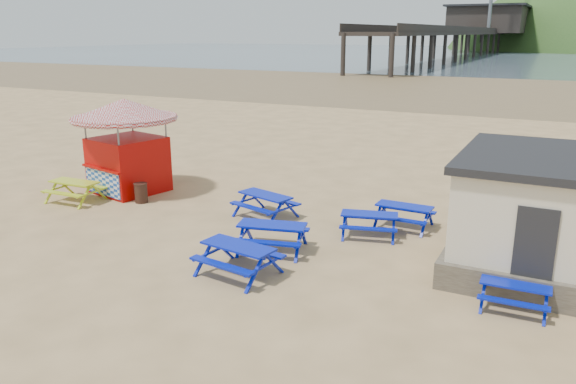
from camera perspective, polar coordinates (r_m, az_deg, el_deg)
The scene contains 13 objects.
ground at distance 18.62m, azimuth -5.17°, elevation -3.67°, with size 400.00×400.00×0.00m, color tan.
wet_sand at distance 70.75m, azimuth 19.32°, elevation 9.99°, with size 400.00×400.00×0.00m, color olive.
sea at distance 185.19m, azimuth 24.43°, elevation 12.61°, with size 400.00×400.00×0.00m, color #455662.
picnic_table_blue_a at distance 19.54m, azimuth -2.31°, elevation -1.39°, with size 2.32×2.05×0.82m.
picnic_table_blue_b at distance 18.89m, azimuth 11.68°, elevation -2.43°, with size 1.85×1.50×0.76m.
picnic_table_blue_c at distance 17.93m, azimuth 8.23°, elevation -3.29°, with size 2.08×1.84×0.74m.
picnic_table_blue_d at distance 15.00m, azimuth -5.07°, elevation -6.88°, with size 2.22×1.88×0.84m.
picnic_table_blue_e at distance 16.54m, azimuth -1.62°, elevation -4.63°, with size 2.31×2.03×0.83m.
picnic_table_blue_f at distance 14.25m, azimuth 22.01°, elevation -9.77°, with size 1.58×1.29×0.65m.
picnic_table_yellow at distance 22.80m, azimuth -20.82°, elevation 0.06°, with size 1.96×1.61×0.80m.
ice_cream_kiosk at distance 23.20m, azimuth -16.14°, elevation 5.70°, with size 4.99×4.99×3.74m.
litter_bin at distance 21.91m, azimuth -14.71°, elevation -0.07°, with size 0.51×0.51×0.75m.
pier at distance 195.01m, azimuth 19.32°, elevation 14.83°, with size 24.00×220.00×39.29m.
Camera 1 is at (9.35, -14.85, 6.22)m, focal length 35.00 mm.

